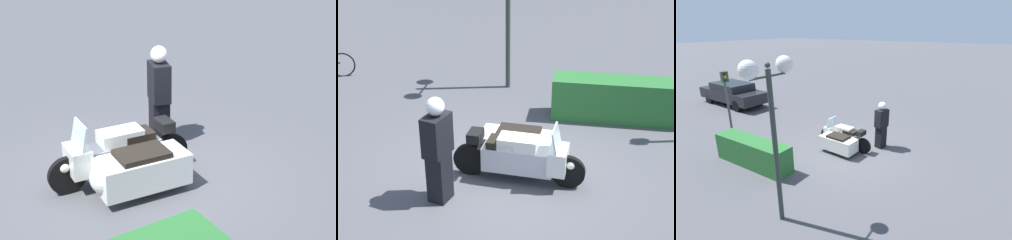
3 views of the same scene
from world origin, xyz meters
TOP-DOWN VIEW (x-y plane):
  - ground_plane at (0.00, 0.00)m, footprint 160.00×160.00m
  - police_motorcycle at (0.44, 0.14)m, footprint 2.43×1.28m
  - officer_rider at (-0.84, -0.97)m, footprint 0.44×0.58m

SIDE VIEW (x-z plane):
  - ground_plane at x=0.00m, z-range 0.00..0.00m
  - police_motorcycle at x=0.44m, z-range -0.12..1.03m
  - officer_rider at x=-0.84m, z-range 0.05..1.95m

